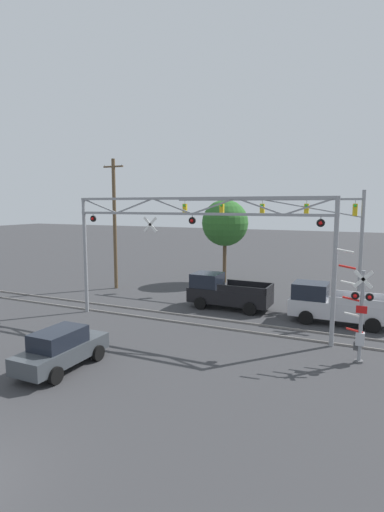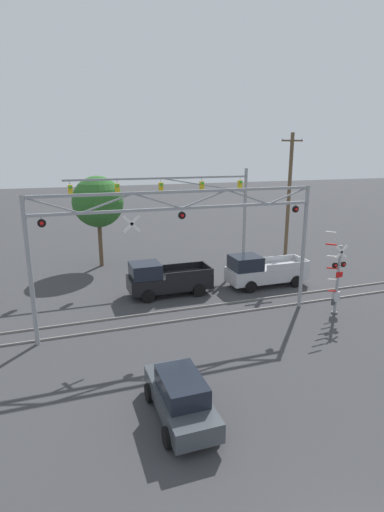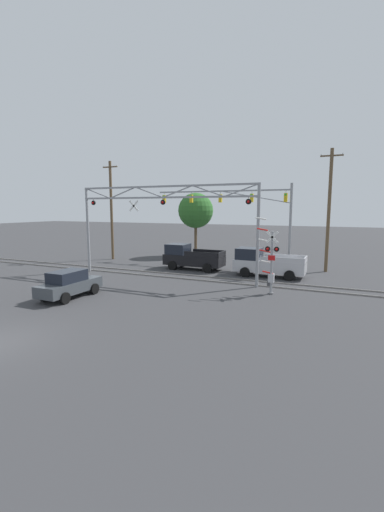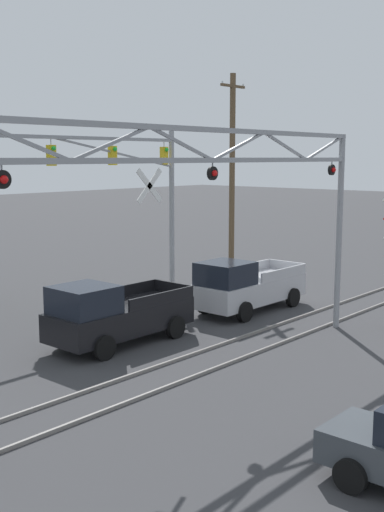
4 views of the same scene
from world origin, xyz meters
The scene contains 11 objects.
rail_track_near centered at (0.00, 14.56, 0.05)m, with size 80.00×0.08×0.10m, color gray.
rail_track_far centered at (0.00, 15.99, 0.05)m, with size 80.00×0.08×0.10m, color gray.
crossing_gantry centered at (-0.02, 14.27, 5.15)m, with size 14.92×0.27×7.14m.
crossing_signal_mast centered at (8.57, 12.68, 1.95)m, with size 1.55×0.35×4.89m.
traffic_signal_span centered at (4.24, 23.47, 5.55)m, with size 13.69×0.39×7.69m.
pickup_truck_lead centered at (0.27, 18.79, 1.06)m, with size 5.32×2.25×2.23m.
pickup_truck_following centered at (7.06, 18.32, 1.06)m, with size 5.55×2.25×2.23m.
sedan_waiting centered at (-2.48, 6.80, 0.85)m, with size 1.86×4.21×1.69m.
utility_pole_left centered at (-9.91, 20.96, 5.29)m, with size 1.80×0.28×10.28m.
utility_pole_right centered at (11.41, 22.44, 5.32)m, with size 1.80×0.28×10.34m.
background_tree_beyond_span centered at (-2.80, 26.94, 5.15)m, with size 3.97×3.97×7.16m.
Camera 3 is at (12.76, -8.79, 5.45)m, focal length 24.00 mm.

